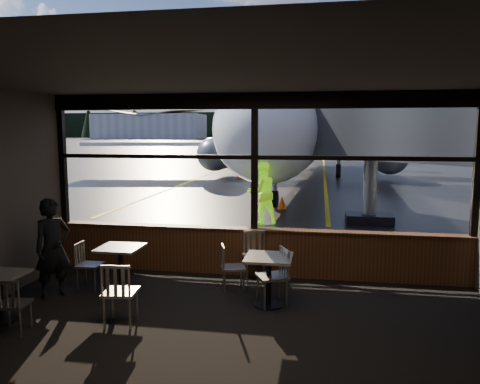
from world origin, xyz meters
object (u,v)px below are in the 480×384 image
(chair_mid_s, at_px, (121,293))
(cafe_table_mid, at_px, (121,269))
(chair_near_n, at_px, (256,257))
(chair_mid_w, at_px, (90,265))
(chair_near_w, at_px, (233,268))
(cone_wing, at_px, (240,174))
(cafe_table_near, at_px, (269,281))
(passenger, at_px, (53,248))
(cafe_table_left, at_px, (1,298))
(chair_near_e, at_px, (272,277))
(chair_left_s, at_px, (14,305))
(airliner, at_px, (303,90))
(cone_nose, at_px, (282,202))
(jet_bridge, at_px, (403,151))
(ground_crew, at_px, (262,193))

(chair_mid_s, bearing_deg, cafe_table_mid, 107.67)
(chair_near_n, relative_size, chair_mid_w, 1.12)
(chair_near_w, height_order, cone_wing, chair_near_w)
(cafe_table_near, height_order, cone_wing, cafe_table_near)
(passenger, bearing_deg, chair_near_n, -32.78)
(cafe_table_left, height_order, chair_mid_s, chair_mid_s)
(chair_near_e, height_order, chair_left_s, chair_near_e)
(airliner, height_order, cafe_table_mid, airliner)
(airliner, relative_size, chair_mid_s, 35.81)
(chair_left_s, height_order, cone_nose, chair_left_s)
(chair_left_s, xyz_separation_m, passenger, (-0.25, 1.41, 0.43))
(cafe_table_mid, xyz_separation_m, cone_wing, (-1.39, 20.27, -0.15))
(chair_near_e, bearing_deg, chair_mid_w, 60.02)
(cafe_table_near, distance_m, chair_near_e, 0.09)
(jet_bridge, height_order, cone_wing, jet_bridge)
(chair_near_e, relative_size, ground_crew, 0.50)
(chair_near_n, bearing_deg, chair_mid_w, 1.18)
(jet_bridge, bearing_deg, cafe_table_mid, -130.40)
(airliner, xyz_separation_m, chair_mid_s, (-1.66, -22.59, -4.75))
(airliner, bearing_deg, chair_mid_s, -91.55)
(airliner, distance_m, jet_bridge, 15.14)
(jet_bridge, distance_m, cone_nose, 4.89)
(cafe_table_near, xyz_separation_m, cone_wing, (-4.03, 20.54, -0.16))
(chair_mid_s, xyz_separation_m, chair_mid_w, (-1.20, 1.40, -0.06))
(chair_near_e, height_order, passenger, passenger)
(chair_near_w, bearing_deg, ground_crew, 165.36)
(chair_mid_s, bearing_deg, chair_near_e, 21.85)
(chair_near_n, distance_m, cone_wing, 19.72)
(chair_near_w, bearing_deg, cafe_table_mid, -98.07)
(cafe_table_left, xyz_separation_m, chair_near_w, (3.11, 1.89, 0.05))
(airliner, distance_m, cone_wing, 6.26)
(chair_near_e, bearing_deg, jet_bridge, -48.73)
(airliner, distance_m, ground_crew, 15.37)
(chair_near_w, xyz_separation_m, ground_crew, (-0.27, 6.15, 0.53))
(airliner, distance_m, passenger, 22.37)
(chair_near_n, relative_size, cone_nose, 1.98)
(chair_mid_w, bearing_deg, airliner, 170.56)
(cafe_table_mid, distance_m, chair_near_w, 1.98)
(chair_mid_s, bearing_deg, jet_bridge, 51.32)
(chair_left_s, distance_m, passenger, 1.50)
(chair_mid_s, bearing_deg, cafe_table_left, 179.91)
(airliner, distance_m, cone_nose, 12.93)
(airliner, xyz_separation_m, jet_bridge, (3.50, -14.41, -3.01))
(cafe_table_near, bearing_deg, cafe_table_mid, 174.12)
(cafe_table_mid, bearing_deg, chair_mid_s, -65.94)
(cafe_table_near, height_order, cone_nose, cafe_table_near)
(cafe_table_mid, height_order, chair_near_w, chair_near_w)
(jet_bridge, xyz_separation_m, chair_near_n, (-3.52, -5.90, -1.75))
(chair_near_n, bearing_deg, cone_nose, -104.56)
(cafe_table_left, height_order, ground_crew, ground_crew)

